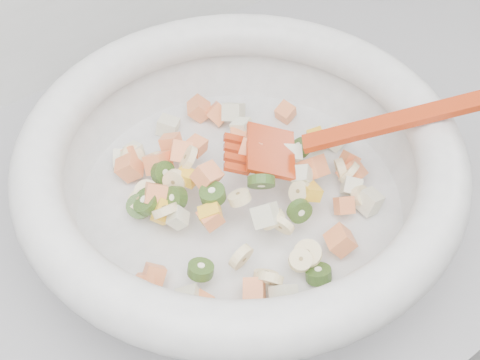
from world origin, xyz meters
TOP-DOWN VIEW (x-y plane):
  - counter at (0.00, 1.45)m, footprint 2.00×0.60m
  - mixing_bowl at (-0.14, 1.41)m, footprint 0.45×0.44m

SIDE VIEW (x-z plane):
  - counter at x=0.00m, z-range 0.00..0.90m
  - mixing_bowl at x=-0.14m, z-range 0.89..1.04m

